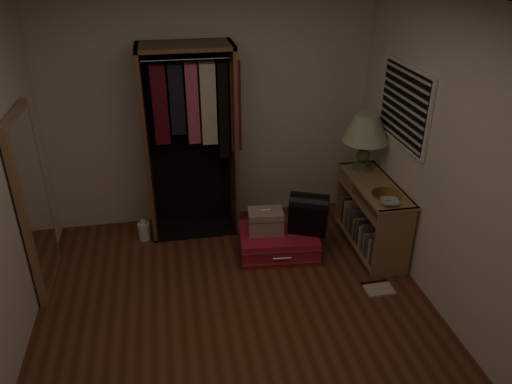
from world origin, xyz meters
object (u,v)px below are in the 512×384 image
Objects in this scene: console_bookshelf at (370,212)px; floor_mirror at (34,204)px; black_bag at (309,212)px; open_wardrobe at (194,124)px; white_jug at (144,231)px; table_lamp at (366,129)px; train_case at (266,221)px; pink_suitcase at (278,242)px.

console_bookshelf is 3.27m from floor_mirror.
black_bag is at bearing 179.37° from console_bookshelf.
open_wardrobe is 8.72× the size of white_jug.
white_jug is at bearing 174.76° from table_lamp.
open_wardrobe is 1.30m from white_jug.
table_lamp is (0.01, 0.33, 0.80)m from console_bookshelf.
console_bookshelf is 4.76× the size of white_jug.
pink_suitcase is at bearing -12.81° from train_case.
white_jug is at bearing 164.20° from train_case.
black_bag is (1.08, -0.71, -0.76)m from open_wardrobe.
open_wardrobe reaches higher than table_lamp.
table_lamp reaches higher than black_bag.
table_lamp is (1.75, -0.39, -0.04)m from open_wardrobe.
open_wardrobe is at bearing 170.56° from black_bag.
floor_mirror is at bearing -152.78° from open_wardrobe.
pink_suitcase is (2.26, 0.07, -0.73)m from floor_mirror.
table_lamp is at bearing 23.17° from pink_suitcase.
train_case is at bearing 2.95° from floor_mirror.
pink_suitcase is at bearing -42.60° from open_wardrobe.
train_case is at bearing -21.37° from white_jug.
floor_mirror is 7.23× the size of white_jug.
black_bag is (2.57, 0.06, -0.39)m from floor_mirror.
black_bag is 1.93× the size of white_jug.
train_case is 1.37m from white_jug.
console_bookshelf reaches higher than white_jug.
console_bookshelf reaches higher than train_case.
table_lamp is at bearing 89.04° from console_bookshelf.
white_jug is (-2.36, 0.55, -0.29)m from console_bookshelf.
black_bag reaches higher than train_case.
pink_suitcase is at bearing 178.95° from console_bookshelf.
console_bookshelf is 2.46× the size of black_bag.
floor_mirror is 2.19m from train_case.
open_wardrobe reaches higher than white_jug.
floor_mirror is at bearing -173.26° from table_lamp.
open_wardrobe is at bearing 27.22° from floor_mirror.
train_case is at bearing 176.88° from console_bookshelf.
table_lamp is at bearing 19.41° from train_case.
train_case is at bearing -46.03° from open_wardrobe.
train_case is 1.62× the size of white_jug.
black_bag is (-0.66, 0.01, 0.07)m from console_bookshelf.
floor_mirror is (-1.50, -0.77, -0.38)m from open_wardrobe.
console_bookshelf is 2.06m from open_wardrobe.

